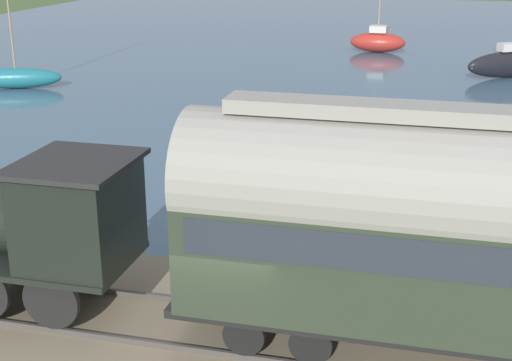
# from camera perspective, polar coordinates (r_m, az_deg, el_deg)

# --- Properties ---
(harbor_water) EXTENTS (80.00, 80.00, 0.01)m
(harbor_water) POSITION_cam_1_polar(r_m,az_deg,el_deg) (55.27, 10.45, 10.76)
(harbor_water) COLOR #426075
(harbor_water) RESTS_ON ground
(rail_embankment) EXTENTS (5.76, 56.00, 0.58)m
(rail_embankment) POSITION_cam_1_polar(r_m,az_deg,el_deg) (14.08, -2.78, -12.69)
(rail_embankment) COLOR #84755B
(rail_embankment) RESTS_ON ground
(steam_locomotive) EXTENTS (2.31, 5.88, 3.37)m
(steam_locomotive) POSITION_cam_1_polar(r_m,az_deg,el_deg) (14.72, -18.10, -3.10)
(steam_locomotive) COLOR black
(steam_locomotive) RESTS_ON rail_embankment
(passenger_coach) EXTENTS (2.37, 9.52, 4.49)m
(passenger_coach) POSITION_cam_1_polar(r_m,az_deg,el_deg) (12.34, 15.19, -3.54)
(passenger_coach) COLOR black
(passenger_coach) RESTS_ON rail_embankment
(sailboat_teal) EXTENTS (2.65, 4.80, 9.18)m
(sailboat_teal) POSITION_cam_1_polar(r_m,az_deg,el_deg) (39.81, -18.65, 7.86)
(sailboat_teal) COLOR #1E707A
(sailboat_teal) RESTS_ON harbor_water
(sailboat_black) EXTENTS (3.99, 5.35, 5.94)m
(sailboat_black) POSITION_cam_1_polar(r_m,az_deg,el_deg) (43.26, 19.72, 8.85)
(sailboat_black) COLOR black
(sailboat_black) RESTS_ON harbor_water
(sailboat_red) EXTENTS (1.83, 3.82, 7.64)m
(sailboat_red) POSITION_cam_1_polar(r_m,az_deg,el_deg) (50.67, 9.71, 10.94)
(sailboat_red) COLOR #B72D23
(sailboat_red) RESTS_ON harbor_water
(rowboat_near_shore) EXTENTS (2.67, 2.49, 0.41)m
(rowboat_near_shore) POSITION_cam_1_polar(r_m,az_deg,el_deg) (24.15, 14.45, 0.51)
(rowboat_near_shore) COLOR #B7B2A3
(rowboat_near_shore) RESTS_ON harbor_water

